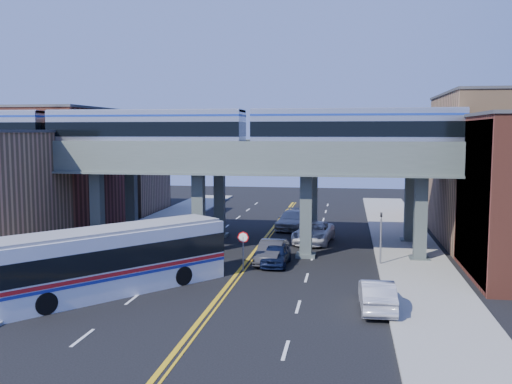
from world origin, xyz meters
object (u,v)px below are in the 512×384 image
car_lane_a (276,254)px  car_lane_d (292,220)px  transit_train (146,130)px  traffic_signal (381,232)px  car_parked_curb (377,295)px  transit_bus (112,261)px  stop_sign (243,245)px  car_lane_c (313,232)px  car_lane_b (272,252)px

car_lane_a → car_lane_d: 14.75m
transit_train → traffic_signal: 18.59m
traffic_signal → car_parked_curb: 10.01m
transit_train → transit_bus: size_ratio=3.60×
transit_train → car_lane_a: (10.13, -2.87, -8.45)m
stop_sign → car_lane_a: (1.88, 2.13, -1.02)m
car_lane_c → car_lane_d: bearing=117.5°
transit_train → car_lane_d: bearing=50.6°
car_parked_curb → transit_bus: bearing=-5.4°
transit_train → car_lane_b: transit_train is taller
traffic_signal → car_lane_c: size_ratio=0.68×
car_lane_a → car_lane_d: car_lane_d is taller
stop_sign → car_lane_b: 3.21m
car_lane_c → car_parked_curb: car_lane_c is taller
traffic_signal → car_lane_b: traffic_signal is taller
stop_sign → car_lane_b: size_ratio=0.55×
traffic_signal → car_lane_a: 7.24m
stop_sign → traffic_signal: 9.41m
stop_sign → transit_bus: (-6.41, -5.98, 0.06)m
transit_bus → car_lane_c: 19.44m
car_lane_b → car_parked_curb: bearing=-51.3°
transit_train → car_lane_a: bearing=-15.8°
traffic_signal → car_lane_b: (-7.40, -0.33, -1.52)m
car_lane_b → traffic_signal: bearing=6.2°
car_lane_a → stop_sign: bearing=-130.1°
car_lane_d → car_parked_curb: size_ratio=1.22×
car_lane_d → car_lane_b: bearing=-85.0°
car_lane_c → car_lane_d: 6.87m
car_lane_b → car_parked_curb: 11.65m
transit_bus → car_lane_a: size_ratio=2.91×
transit_train → traffic_signal: (17.15, -2.00, -6.89)m
car_parked_curb → traffic_signal: bearing=-96.0°
stop_sign → car_lane_a: size_ratio=0.61×
car_parked_curb → car_lane_b: bearing=-56.9°
car_lane_b → car_lane_c: bearing=76.3°
stop_sign → car_parked_curb: size_ratio=0.55×
transit_train → car_lane_c: bearing=24.1°
car_lane_b → car_lane_d: (0.00, 14.21, 0.06)m
transit_bus → car_lane_d: bearing=19.7°
transit_train → stop_sign: (8.25, -5.00, -7.43)m
traffic_signal → car_lane_d: traffic_signal is taller
car_parked_curb → car_lane_a: bearing=-56.9°
car_lane_a → car_lane_d: bearing=92.8°
traffic_signal → car_lane_c: 9.08m
car_lane_d → stop_sign: bearing=-90.1°
transit_train → car_lane_b: 13.08m
transit_train → transit_bus: transit_train is taller
stop_sign → car_lane_c: 11.20m
transit_bus → car_parked_curb: (14.61, -0.88, -1.03)m
transit_train → traffic_signal: transit_train is taller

